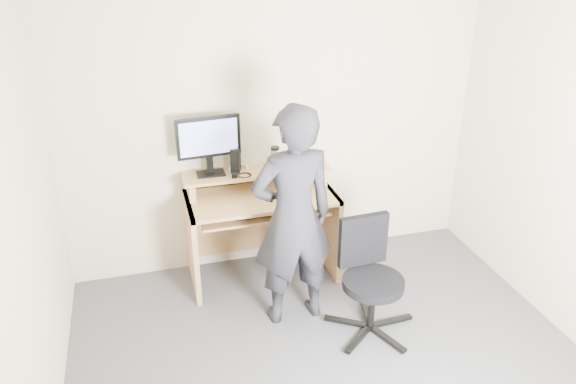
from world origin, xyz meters
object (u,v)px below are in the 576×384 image
office_chair (369,273)px  person (293,218)px  monitor (209,141)px  desk (259,214)px

office_chair → person: person is taller
office_chair → monitor: bearing=129.5°
desk → person: (0.09, -0.68, 0.29)m
desk → person: size_ratio=0.71×
person → desk: bearing=-86.6°
monitor → office_chair: (0.96, -1.03, -0.74)m
desk → office_chair: desk is taller
desk → monitor: (-0.37, 0.08, 0.65)m
desk → monitor: bearing=167.2°
office_chair → person: 0.68m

